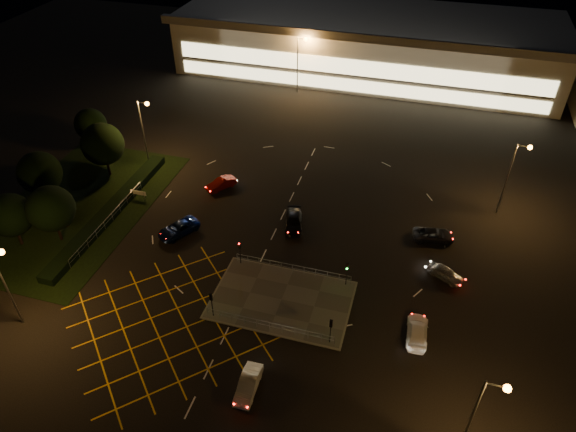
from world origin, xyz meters
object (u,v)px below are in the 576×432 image
(car_queue_white, at_px, (248,384))
(car_right_silver, at_px, (445,273))
(car_circ_red, at_px, (221,184))
(signal_ne, at_px, (347,269))
(signal_se, at_px, (331,327))
(car_left_blue, at_px, (179,229))
(car_east_grey, at_px, (434,235))
(car_far_dkgrey, at_px, (294,221))
(signal_nw, at_px, (240,248))
(car_approach_white, at_px, (417,331))
(signal_sw, at_px, (211,300))

(car_queue_white, distance_m, car_right_silver, 24.82)
(car_right_silver, xyz_separation_m, car_circ_red, (-29.86, 9.22, 0.02))
(signal_ne, distance_m, car_right_silver, 11.09)
(car_circ_red, bearing_deg, signal_se, -11.29)
(car_left_blue, relative_size, car_east_grey, 1.05)
(signal_se, distance_m, car_left_blue, 23.81)
(car_left_blue, distance_m, car_right_silver, 31.23)
(car_queue_white, height_order, car_far_dkgrey, car_far_dkgrey)
(signal_ne, bearing_deg, car_east_grey, 50.50)
(signal_se, distance_m, signal_ne, 7.99)
(signal_se, relative_size, signal_nw, 1.00)
(car_right_silver, distance_m, car_east_grey, 6.46)
(signal_nw, relative_size, car_queue_white, 0.72)
(car_approach_white, bearing_deg, car_far_dkgrey, -41.47)
(car_left_blue, relative_size, car_far_dkgrey, 1.03)
(signal_ne, height_order, car_far_dkgrey, signal_ne)
(signal_se, relative_size, signal_ne, 1.00)
(signal_nw, bearing_deg, car_left_blue, 161.68)
(car_right_silver, bearing_deg, signal_ne, 139.01)
(signal_nw, height_order, car_approach_white, signal_nw)
(signal_sw, bearing_deg, car_east_grey, -138.22)
(signal_nw, distance_m, car_queue_white, 16.24)
(car_east_grey, xyz_separation_m, car_approach_white, (-0.66, -15.26, 0.03))
(car_east_grey, distance_m, car_approach_white, 15.27)
(signal_ne, xyz_separation_m, car_east_grey, (8.57, 10.39, -1.69))
(car_approach_white, bearing_deg, car_queue_white, 33.94)
(car_left_blue, xyz_separation_m, car_right_silver, (31.20, 1.13, -0.04))
(signal_sw, relative_size, signal_ne, 1.00)
(signal_ne, relative_size, car_right_silver, 0.79)
(signal_sw, bearing_deg, car_circ_red, -70.13)
(signal_se, height_order, car_right_silver, signal_se)
(signal_se, xyz_separation_m, car_left_blue, (-21.06, 10.99, -1.65))
(car_queue_white, bearing_deg, car_circ_red, 114.62)
(signal_sw, relative_size, car_east_grey, 0.64)
(car_queue_white, relative_size, car_far_dkgrey, 0.87)
(signal_nw, bearing_deg, signal_ne, 0.00)
(signal_sw, distance_m, car_approach_white, 20.23)
(car_left_blue, distance_m, car_east_grey, 30.54)
(signal_se, relative_size, car_circ_red, 0.74)
(signal_sw, bearing_deg, car_far_dkgrey, -103.59)
(car_far_dkgrey, relative_size, car_east_grey, 1.02)
(signal_nw, xyz_separation_m, car_right_silver, (22.15, 4.13, -1.68))
(signal_sw, bearing_deg, signal_se, -180.00)
(signal_ne, bearing_deg, car_left_blue, 171.89)
(car_left_blue, bearing_deg, car_right_silver, 32.03)
(car_queue_white, xyz_separation_m, car_circ_red, (-13.94, 28.27, -0.01))
(car_circ_red, xyz_separation_m, car_east_grey, (28.28, -2.96, -0.02))
(car_queue_white, xyz_separation_m, car_east_grey, (14.35, 25.30, -0.04))
(signal_se, distance_m, car_right_silver, 15.90)
(car_left_blue, bearing_deg, car_east_grey, 43.97)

